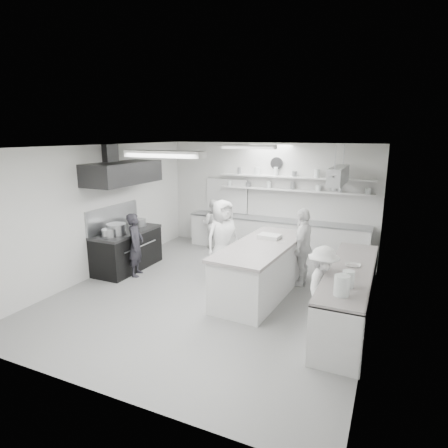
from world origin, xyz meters
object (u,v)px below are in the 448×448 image
at_px(back_counter, 275,236).
at_px(cook_back, 213,224).
at_px(stove, 127,251).
at_px(prep_island, 261,270).
at_px(right_counter, 348,296).
at_px(cook_stove, 136,245).

bearing_deg(back_counter, cook_back, -168.70).
relative_size(back_counter, cook_back, 3.53).
xyz_separation_m(stove, cook_back, (1.15, 2.45, 0.26)).
bearing_deg(prep_island, back_counter, 105.13).
relative_size(stove, right_counter, 0.55).
bearing_deg(stove, cook_back, 64.91).
bearing_deg(right_counter, back_counter, 124.65).
distance_m(prep_island, cook_stove, 3.02).
distance_m(right_counter, cook_back, 5.12).
height_order(stove, right_counter, right_counter).
bearing_deg(stove, back_counter, 43.99).
height_order(back_counter, cook_back, cook_back).
distance_m(stove, back_counter, 4.03).
xyz_separation_m(right_counter, prep_island, (-1.78, 0.53, 0.04)).
xyz_separation_m(stove, right_counter, (5.25, -0.60, 0.02)).
height_order(prep_island, cook_back, cook_back).
relative_size(back_counter, right_counter, 1.52).
height_order(right_counter, prep_island, prep_island).
bearing_deg(prep_island, cook_back, 136.58).
height_order(right_counter, cook_back, cook_back).
relative_size(prep_island, cook_back, 1.95).
distance_m(stove, prep_island, 3.47).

